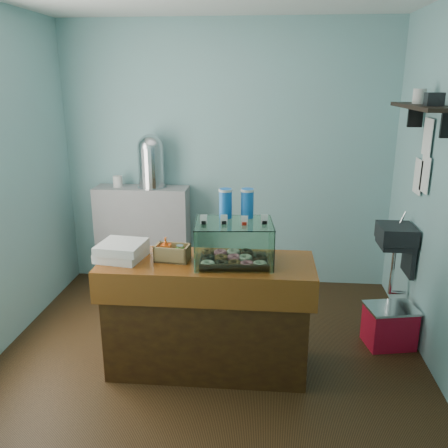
# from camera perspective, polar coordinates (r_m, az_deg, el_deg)

# --- Properties ---
(ground) EXTENTS (3.50, 3.50, 0.00)m
(ground) POSITION_cam_1_polar(r_m,az_deg,el_deg) (4.17, -1.50, -14.81)
(ground) COLOR black
(ground) RESTS_ON ground
(room_shell) EXTENTS (3.54, 3.04, 2.82)m
(room_shell) POSITION_cam_1_polar(r_m,az_deg,el_deg) (3.59, -1.28, 9.09)
(room_shell) COLOR #82BEBE
(room_shell) RESTS_ON ground
(counter) EXTENTS (1.60, 0.60, 0.90)m
(counter) POSITION_cam_1_polar(r_m,az_deg,el_deg) (3.73, -2.01, -10.85)
(counter) COLOR #43270D
(counter) RESTS_ON ground
(back_shelf) EXTENTS (1.00, 0.32, 1.10)m
(back_shelf) POSITION_cam_1_polar(r_m,az_deg,el_deg) (5.28, -9.65, -1.46)
(back_shelf) COLOR gray
(back_shelf) RESTS_ON ground
(display_case) EXTENTS (0.60, 0.46, 0.53)m
(display_case) POSITION_cam_1_polar(r_m,az_deg,el_deg) (3.49, 1.20, -1.88)
(display_case) COLOR black
(display_case) RESTS_ON counter
(condiment_crate) EXTENTS (0.27, 0.18, 0.18)m
(condiment_crate) POSITION_cam_1_polar(r_m,az_deg,el_deg) (3.56, -6.34, -3.41)
(condiment_crate) COLOR #A68553
(condiment_crate) RESTS_ON counter
(pastry_boxes) EXTENTS (0.37, 0.38, 0.13)m
(pastry_boxes) POSITION_cam_1_polar(r_m,az_deg,el_deg) (3.65, -12.23, -3.16)
(pastry_boxes) COLOR silver
(pastry_boxes) RESTS_ON counter
(coffee_urn) EXTENTS (0.31, 0.31, 0.56)m
(coffee_urn) POSITION_cam_1_polar(r_m,az_deg,el_deg) (5.06, -8.78, 7.64)
(coffee_urn) COLOR silver
(coffee_urn) RESTS_ON back_shelf
(red_cooler) EXTENTS (0.46, 0.38, 0.36)m
(red_cooler) POSITION_cam_1_polar(r_m,az_deg,el_deg) (4.38, 19.28, -11.48)
(red_cooler) COLOR red
(red_cooler) RESTS_ON ground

